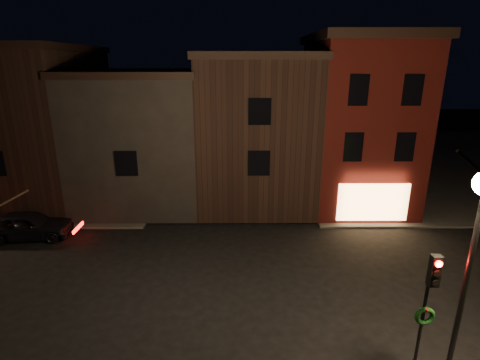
{
  "coord_description": "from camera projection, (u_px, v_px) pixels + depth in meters",
  "views": [
    {
      "loc": [
        0.37,
        -14.3,
        9.04
      ],
      "look_at": [
        0.46,
        4.05,
        3.2
      ],
      "focal_mm": 28.0,
      "sensor_mm": 36.0,
      "label": 1
    }
  ],
  "objects": [
    {
      "name": "ground",
      "position": [
        230.0,
        278.0,
        16.37
      ],
      "size": [
        120.0,
        120.0,
        0.0
      ],
      "primitive_type": "plane",
      "color": "black",
      "rests_on": "ground"
    },
    {
      "name": "sidewalk_far_right",
      "position": [
        445.0,
        160.0,
        35.5
      ],
      "size": [
        30.0,
        30.0,
        0.12
      ],
      "primitive_type": "cube",
      "color": "#2D2B28",
      "rests_on": "ground"
    },
    {
      "name": "sidewalk_far_left",
      "position": [
        23.0,
        161.0,
        35.31
      ],
      "size": [
        30.0,
        30.0,
        0.12
      ],
      "primitive_type": "cube",
      "color": "#2D2B28",
      "rests_on": "ground"
    },
    {
      "name": "corner_building",
      "position": [
        358.0,
        121.0,
        23.79
      ],
      "size": [
        6.5,
        8.5,
        10.5
      ],
      "color": "#4F110E",
      "rests_on": "ground"
    },
    {
      "name": "row_building_a",
      "position": [
        255.0,
        127.0,
        24.91
      ],
      "size": [
        7.3,
        10.3,
        9.4
      ],
      "color": "black",
      "rests_on": "ground"
    },
    {
      "name": "row_building_b",
      "position": [
        147.0,
        135.0,
        25.03
      ],
      "size": [
        7.8,
        10.3,
        8.4
      ],
      "color": "black",
      "rests_on": "ground"
    },
    {
      "name": "row_building_c",
      "position": [
        37.0,
        124.0,
        24.77
      ],
      "size": [
        7.3,
        10.3,
        9.9
      ],
      "color": "black",
      "rests_on": "ground"
    },
    {
      "name": "street_lamp_near",
      "position": [
        477.0,
        227.0,
        9.11
      ],
      "size": [
        0.6,
        0.6,
        6.48
      ],
      "color": "black",
      "rests_on": "sidewalk_near_right"
    },
    {
      "name": "traffic_signal",
      "position": [
        428.0,
        299.0,
        10.29
      ],
      "size": [
        0.58,
        0.38,
        4.05
      ],
      "color": "black",
      "rests_on": "sidewalk_near_right"
    },
    {
      "name": "parked_car_a",
      "position": [
        28.0,
        225.0,
        19.81
      ],
      "size": [
        4.58,
        2.23,
        1.51
      ],
      "primitive_type": "imported",
      "rotation": [
        0.0,
        0.0,
        1.68
      ],
      "color": "black",
      "rests_on": "ground"
    }
  ]
}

